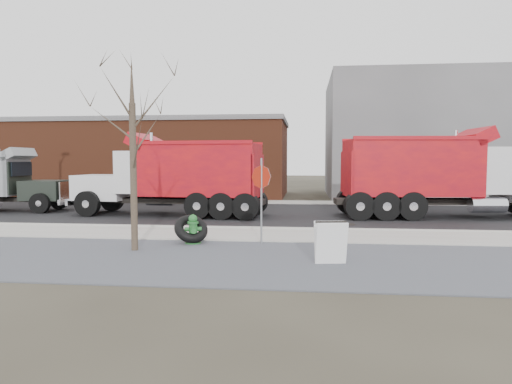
# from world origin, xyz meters

# --- Properties ---
(ground) EXTENTS (120.00, 120.00, 0.00)m
(ground) POSITION_xyz_m (0.00, 0.00, 0.00)
(ground) COLOR #383328
(ground) RESTS_ON ground
(gravel_verge) EXTENTS (60.00, 5.00, 0.03)m
(gravel_verge) POSITION_xyz_m (0.00, -3.50, 0.01)
(gravel_verge) COLOR slate
(gravel_verge) RESTS_ON ground
(sidewalk) EXTENTS (60.00, 2.50, 0.06)m
(sidewalk) POSITION_xyz_m (0.00, 0.25, 0.03)
(sidewalk) COLOR #9E9B93
(sidewalk) RESTS_ON ground
(curb) EXTENTS (60.00, 0.15, 0.11)m
(curb) POSITION_xyz_m (0.00, 1.55, 0.06)
(curb) COLOR #9E9B93
(curb) RESTS_ON ground
(road) EXTENTS (60.00, 9.40, 0.02)m
(road) POSITION_xyz_m (0.00, 6.30, 0.01)
(road) COLOR black
(road) RESTS_ON ground
(far_sidewalk) EXTENTS (60.00, 2.00, 0.06)m
(far_sidewalk) POSITION_xyz_m (0.00, 12.00, 0.03)
(far_sidewalk) COLOR #9E9B93
(far_sidewalk) RESTS_ON ground
(building_grey) EXTENTS (12.00, 10.00, 8.00)m
(building_grey) POSITION_xyz_m (9.00, 18.00, 4.00)
(building_grey) COLOR gray
(building_grey) RESTS_ON ground
(building_brick) EXTENTS (20.20, 8.20, 5.30)m
(building_brick) POSITION_xyz_m (-10.00, 17.00, 2.65)
(building_brick) COLOR brown
(building_brick) RESTS_ON ground
(bare_tree) EXTENTS (3.20, 3.20, 5.20)m
(bare_tree) POSITION_xyz_m (-3.20, -2.60, 3.30)
(bare_tree) COLOR #382D23
(bare_tree) RESTS_ON ground
(fire_hydrant) EXTENTS (0.51, 0.50, 0.89)m
(fire_hydrant) POSITION_xyz_m (-1.86, -1.44, 0.41)
(fire_hydrant) COLOR #2D773D
(fire_hydrant) RESTS_ON ground
(truck_tire) EXTENTS (1.34, 1.32, 0.89)m
(truck_tire) POSITION_xyz_m (-1.94, -1.35, 0.44)
(truck_tire) COLOR black
(truck_tire) RESTS_ON ground
(stop_sign) EXTENTS (0.52, 0.50, 2.54)m
(stop_sign) POSITION_xyz_m (0.15, -1.28, 1.74)
(stop_sign) COLOR gray
(stop_sign) RESTS_ON ground
(sandwich_board) EXTENTS (0.80, 0.58, 1.02)m
(sandwich_board) POSITION_xyz_m (2.03, -3.67, 0.54)
(sandwich_board) COLOR white
(sandwich_board) RESTS_ON ground
(dump_truck_red_a) EXTENTS (9.59, 3.37, 3.81)m
(dump_truck_red_a) POSITION_xyz_m (7.13, 5.85, 1.93)
(dump_truck_red_a) COLOR black
(dump_truck_red_a) RESTS_ON ground
(dump_truck_red_b) EXTENTS (8.66, 3.04, 3.62)m
(dump_truck_red_b) POSITION_xyz_m (-4.27, 5.26, 1.84)
(dump_truck_red_b) COLOR black
(dump_truck_red_b) RESTS_ON ground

